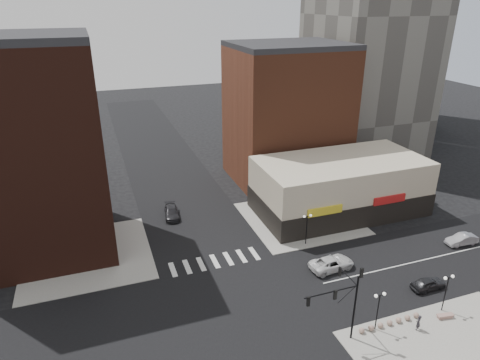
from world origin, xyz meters
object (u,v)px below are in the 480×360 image
street_lamp_se_b (447,284)px  dark_sedan_north (172,212)px  street_lamp_se_a (379,302)px  silver_sedan (462,240)px  dark_sedan_east (428,284)px  traffic_signal (345,295)px  pedestrian (418,323)px  white_suv (332,263)px  street_lamp_ne (307,222)px  stone_bench (445,316)px

street_lamp_se_b → dark_sedan_north: street_lamp_se_b is taller
street_lamp_se_a → silver_sedan: size_ratio=1.00×
street_lamp_se_b → dark_sedan_east: street_lamp_se_b is taller
street_lamp_se_b → traffic_signal: bearing=179.2°
street_lamp_se_b → pedestrian: bearing=-161.8°
white_suv → dark_sedan_north: white_suv is taller
white_suv → silver_sedan: white_suv is taller
traffic_signal → silver_sedan: 25.69m
dark_sedan_east → white_suv: bearing=49.3°
street_lamp_ne → dark_sedan_east: bearing=-56.8°
traffic_signal → white_suv: size_ratio=1.44×
silver_sedan → pedestrian: bearing=-53.1°
street_lamp_se_a → white_suv: 10.59m
white_suv → dark_sedan_east: bearing=-135.1°
white_suv → street_lamp_se_b: bearing=-151.2°
street_lamp_se_a → dark_sedan_north: size_ratio=0.86×
white_suv → pedestrian: size_ratio=3.29×
street_lamp_se_b → dark_sedan_east: bearing=69.8°
traffic_signal → street_lamp_se_a: bearing=-2.6°
traffic_signal → street_lamp_se_b: traffic_signal is taller
dark_sedan_east → street_lamp_se_b: bearing=159.8°
street_lamp_se_a → street_lamp_se_b: size_ratio=1.00×
street_lamp_se_b → white_suv: bearing=123.2°
pedestrian → street_lamp_ne: bearing=-108.0°
stone_bench → dark_sedan_east: bearing=78.1°
street_lamp_se_a → white_suv: street_lamp_se_a is taller
street_lamp_ne → pedestrian: size_ratio=2.53×
white_suv → pedestrian: pedestrian is taller
street_lamp_se_a → pedestrian: bearing=-20.5°
traffic_signal → dark_sedan_east: size_ratio=1.98×
traffic_signal → pedestrian: size_ratio=4.74×
dark_sedan_east → street_lamp_se_a: bearing=110.1°
white_suv → dark_sedan_east: 10.45m
white_suv → dark_sedan_east: size_ratio=1.37×
street_lamp_se_b → white_suv: 12.46m
white_suv → silver_sedan: 18.56m
street_lamp_se_a → pedestrian: (3.75, -1.40, -2.35)m
silver_sedan → dark_sedan_north: 39.03m
silver_sedan → street_lamp_se_a: bearing=-61.6°
traffic_signal → street_lamp_se_a: traffic_signal is taller
pedestrian → stone_bench: bearing=159.2°
dark_sedan_north → pedestrian: bearing=-53.8°
street_lamp_ne → dark_sedan_east: street_lamp_ne is taller
traffic_signal → pedestrian: bearing=-11.8°
street_lamp_ne → stone_bench: 18.43m
pedestrian → white_suv: bearing=-105.1°
dark_sedan_east → stone_bench: 4.75m
street_lamp_se_a → white_suv: (1.31, 10.20, -2.54)m
traffic_signal → street_lamp_se_a: (3.76, -0.17, -1.67)m
traffic_signal → street_lamp_se_b: (11.76, -0.17, -1.67)m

